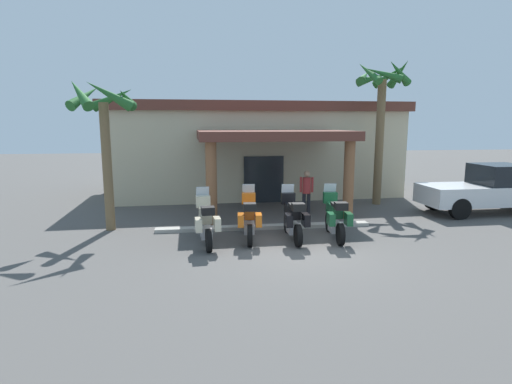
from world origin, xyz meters
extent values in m
plane|color=#514F4C|center=(0.00, 0.00, 0.00)|extent=(80.00, 80.00, 0.00)
cube|color=beige|center=(-0.10, 10.19, 2.05)|extent=(14.00, 6.74, 4.10)
cube|color=#1E2328|center=(0.00, 6.98, 1.05)|extent=(1.80, 0.16, 2.10)
cube|color=brown|center=(0.06, 4.99, 3.09)|extent=(6.02, 4.27, 0.35)
cylinder|color=brown|center=(-2.43, 3.27, 1.46)|extent=(0.39, 0.39, 2.92)
cylinder|color=brown|center=(2.66, 3.43, 1.46)|extent=(0.39, 0.39, 2.92)
cube|color=brown|center=(-0.10, 10.19, 4.32)|extent=(14.42, 7.15, 0.44)
cylinder|color=black|center=(-2.74, 1.58, 0.33)|extent=(0.20, 0.67, 0.66)
cylinder|color=black|center=(-2.60, 0.03, 0.33)|extent=(0.20, 0.67, 0.66)
cube|color=silver|center=(-2.67, 0.78, 0.37)|extent=(0.37, 0.59, 0.32)
cube|color=beige|center=(-2.68, 0.93, 0.88)|extent=(0.40, 1.17, 0.34)
cube|color=black|center=(-2.65, 0.58, 1.10)|extent=(0.33, 0.62, 0.10)
cube|color=beige|center=(-2.74, 1.56, 1.15)|extent=(0.46, 0.28, 0.36)
cube|color=#B2BCC6|center=(-2.74, 1.64, 1.43)|extent=(0.41, 0.15, 0.36)
cube|color=beige|center=(-2.87, 0.16, 0.76)|extent=(0.22, 0.45, 0.36)
cube|color=beige|center=(-2.36, 0.21, 0.76)|extent=(0.22, 0.45, 0.36)
cube|color=black|center=(-2.61, 0.08, 1.17)|extent=(0.39, 0.35, 0.22)
cylinder|color=black|center=(-1.26, 1.94, 0.33)|extent=(0.20, 0.67, 0.66)
cylinder|color=black|center=(-1.41, 0.40, 0.33)|extent=(0.20, 0.67, 0.66)
cube|color=silver|center=(-1.34, 1.14, 0.37)|extent=(0.37, 0.59, 0.32)
cube|color=orange|center=(-1.32, 1.29, 0.88)|extent=(0.40, 1.17, 0.34)
cube|color=black|center=(-1.36, 0.94, 1.10)|extent=(0.33, 0.62, 0.10)
cube|color=orange|center=(-1.27, 1.92, 1.15)|extent=(0.46, 0.28, 0.36)
cube|color=#B2BCC6|center=(-1.26, 2.00, 1.43)|extent=(0.41, 0.15, 0.36)
cube|color=orange|center=(-1.65, 0.57, 0.76)|extent=(0.22, 0.45, 0.36)
cube|color=orange|center=(-1.13, 0.52, 0.76)|extent=(0.22, 0.45, 0.36)
cube|color=black|center=(-1.40, 0.45, 1.17)|extent=(0.39, 0.35, 0.22)
cylinder|color=black|center=(0.00, 1.75, 0.33)|extent=(0.15, 0.66, 0.66)
cylinder|color=black|center=(-0.02, 0.20, 0.33)|extent=(0.15, 0.66, 0.66)
cube|color=silver|center=(-0.01, 0.95, 0.37)|extent=(0.33, 0.56, 0.32)
cube|color=black|center=(-0.01, 1.10, 0.88)|extent=(0.31, 1.15, 0.34)
cube|color=black|center=(-0.01, 0.75, 1.10)|extent=(0.29, 0.60, 0.10)
cube|color=black|center=(0.00, 1.73, 1.15)|extent=(0.44, 0.25, 0.36)
cube|color=#B2BCC6|center=(0.00, 1.81, 1.43)|extent=(0.40, 0.12, 0.36)
cube|color=black|center=(-0.27, 0.35, 0.76)|extent=(0.19, 0.44, 0.36)
cube|color=black|center=(0.25, 0.35, 0.76)|extent=(0.19, 0.44, 0.36)
cube|color=black|center=(-0.02, 0.25, 1.17)|extent=(0.36, 0.32, 0.22)
cylinder|color=black|center=(1.40, 1.71, 0.33)|extent=(0.20, 0.67, 0.66)
cylinder|color=black|center=(1.25, 0.17, 0.33)|extent=(0.20, 0.67, 0.66)
cube|color=silver|center=(1.32, 0.92, 0.37)|extent=(0.37, 0.59, 0.32)
cube|color=#19512D|center=(1.34, 1.06, 0.88)|extent=(0.41, 1.17, 0.34)
cube|color=black|center=(1.30, 0.72, 1.10)|extent=(0.34, 0.62, 0.10)
cube|color=#19512D|center=(1.40, 1.69, 1.15)|extent=(0.46, 0.28, 0.36)
cube|color=#B2BCC6|center=(1.41, 1.77, 1.43)|extent=(0.41, 0.16, 0.36)
cube|color=#19512D|center=(1.01, 0.34, 0.76)|extent=(0.22, 0.46, 0.36)
cube|color=#19512D|center=(1.52, 0.29, 0.76)|extent=(0.22, 0.46, 0.36)
cube|color=black|center=(1.25, 0.22, 1.17)|extent=(0.39, 0.35, 0.22)
cylinder|color=black|center=(1.35, 4.18, 0.43)|extent=(0.14, 0.14, 0.87)
cylinder|color=black|center=(1.17, 4.22, 0.43)|extent=(0.14, 0.14, 0.87)
cylinder|color=#B23333|center=(1.26, 4.20, 1.18)|extent=(0.32, 0.32, 0.61)
cylinder|color=#B23333|center=(1.47, 4.14, 1.21)|extent=(0.09, 0.09, 0.58)
cylinder|color=#B23333|center=(1.04, 4.25, 1.21)|extent=(0.09, 0.09, 0.58)
sphere|color=tan|center=(1.26, 4.20, 1.63)|extent=(0.24, 0.24, 0.24)
cylinder|color=black|center=(10.16, 4.47, 0.40)|extent=(0.80, 0.26, 0.80)
cylinder|color=black|center=(6.76, 4.45, 0.40)|extent=(0.80, 0.26, 0.80)
cylinder|color=black|center=(6.77, 2.75, 0.40)|extent=(0.80, 0.26, 0.80)
cube|color=silver|center=(8.47, 3.61, 0.77)|extent=(5.21, 1.94, 0.75)
cube|color=black|center=(8.97, 3.61, 1.55)|extent=(1.81, 1.76, 0.80)
cylinder|color=brown|center=(4.93, 5.95, 2.69)|extent=(0.36, 0.36, 5.39)
cone|color=#236028|center=(5.69, 6.03, 5.65)|extent=(0.50, 1.48, 1.18)
cone|color=#236028|center=(5.49, 6.48, 5.61)|extent=(1.30, 1.35, 1.06)
cone|color=#236028|center=(4.84, 6.71, 5.52)|extent=(1.60, 0.55, 0.78)
cone|color=#236028|center=(4.28, 6.36, 5.54)|extent=(1.14, 1.51, 0.84)
cone|color=#236028|center=(4.21, 5.71, 5.64)|extent=(0.82, 1.51, 1.15)
cone|color=#236028|center=(4.63, 5.25, 5.53)|extent=(1.58, 0.94, 0.82)
cone|color=#236028|center=(5.34, 5.30, 5.61)|extent=(1.47, 1.10, 1.07)
cylinder|color=brown|center=(-5.84, 2.91, 2.11)|extent=(0.31, 0.31, 4.21)
cone|color=#236028|center=(-5.11, 2.86, 4.34)|extent=(0.46, 1.53, 0.75)
cone|color=#236028|center=(-5.69, 3.62, 4.39)|extent=(1.53, 0.66, 0.91)
cone|color=#236028|center=(-6.50, 3.23, 4.41)|extent=(0.98, 1.47, 0.99)
cone|color=#236028|center=(-6.43, 2.46, 4.46)|extent=(1.14, 1.34, 1.13)
cone|color=#236028|center=(-5.51, 2.26, 4.42)|extent=(1.46, 0.99, 1.01)
cube|color=#ADA89E|center=(-0.67, 2.36, 0.06)|extent=(7.32, 0.36, 0.12)
camera|label=1|loc=(-2.73, -10.94, 3.55)|focal=28.48mm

